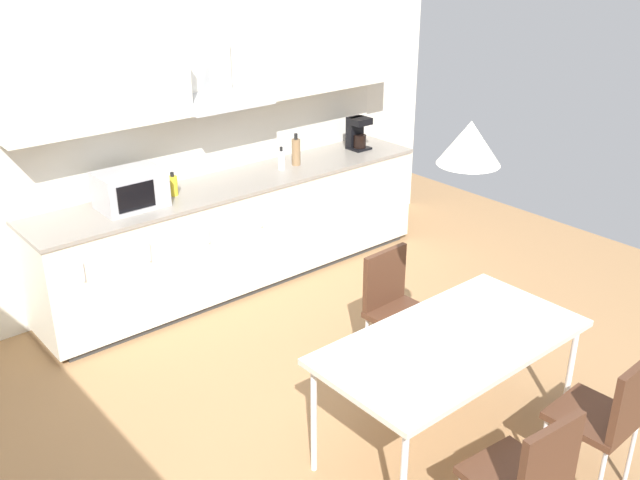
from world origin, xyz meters
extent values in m
cube|color=#9E754C|center=(0.00, 0.00, -0.01)|extent=(7.99, 7.25, 0.02)
cube|color=silver|center=(0.00, 2.47, 1.27)|extent=(6.39, 0.10, 2.53)
cube|color=#333333|center=(0.71, 2.09, 0.03)|extent=(3.37, 0.60, 0.05)
cube|color=silver|center=(0.71, 2.09, 0.47)|extent=(3.51, 0.65, 0.84)
cube|color=gray|center=(0.71, 2.09, 0.90)|extent=(3.53, 0.67, 0.03)
cube|color=silver|center=(-0.80, 1.76, 0.68)|extent=(0.01, 0.01, 0.14)
cube|color=silver|center=(-0.29, 1.76, 0.68)|extent=(0.01, 0.01, 0.14)
cube|color=silver|center=(0.21, 1.76, 0.68)|extent=(0.01, 0.01, 0.14)
cube|color=silver|center=(0.71, 1.76, 0.68)|extent=(0.01, 0.01, 0.14)
cube|color=silver|center=(0.71, 2.40, 1.18)|extent=(3.51, 0.02, 0.52)
cube|color=silver|center=(-0.36, 2.25, 1.82)|extent=(1.38, 0.34, 0.60)
cube|color=silver|center=(1.77, 2.25, 1.82)|extent=(1.38, 0.34, 0.60)
cube|color=#B7BABF|center=(0.71, 2.23, 1.56)|extent=(0.74, 0.40, 0.10)
cube|color=#B7BABF|center=(0.71, 2.34, 1.84)|extent=(0.20, 0.16, 0.55)
cube|color=#ADADB2|center=(-0.24, 2.09, 1.06)|extent=(0.48, 0.34, 0.28)
cube|color=black|center=(-0.28, 1.92, 1.06)|extent=(0.29, 0.01, 0.20)
cube|color=black|center=(2.08, 2.09, 0.93)|extent=(0.18, 0.18, 0.02)
cylinder|color=black|center=(2.08, 2.08, 1.00)|extent=(0.12, 0.12, 0.12)
cube|color=black|center=(2.08, 2.15, 1.07)|extent=(0.16, 0.08, 0.30)
cube|color=black|center=(2.08, 2.08, 1.19)|extent=(0.18, 0.16, 0.06)
cylinder|color=brown|center=(1.34, 2.10, 1.03)|extent=(0.08, 0.08, 0.23)
cylinder|color=black|center=(1.34, 2.10, 1.18)|extent=(0.03, 0.03, 0.05)
cylinder|color=white|center=(1.16, 2.08, 1.00)|extent=(0.06, 0.06, 0.16)
cylinder|color=black|center=(1.16, 2.08, 1.10)|extent=(0.02, 0.02, 0.04)
cylinder|color=yellow|center=(0.13, 2.11, 1.00)|extent=(0.07, 0.07, 0.15)
cylinder|color=black|center=(0.13, 2.11, 1.09)|extent=(0.03, 0.03, 0.03)
cube|color=silver|center=(0.40, -0.50, 0.72)|extent=(1.57, 0.80, 0.04)
cylinder|color=silver|center=(1.12, -0.84, 0.35)|extent=(0.04, 0.04, 0.71)
cylinder|color=silver|center=(-0.33, -0.16, 0.35)|extent=(0.04, 0.04, 0.71)
cylinder|color=silver|center=(1.12, -0.16, 0.35)|extent=(0.04, 0.04, 0.71)
cube|color=#4C2D1E|center=(0.04, -1.20, 0.45)|extent=(0.44, 0.44, 0.04)
cube|color=#4C2D1E|center=(0.03, -1.38, 0.67)|extent=(0.38, 0.07, 0.40)
cylinder|color=silver|center=(0.23, -1.05, 0.21)|extent=(0.02, 0.02, 0.43)
cube|color=#4C2D1E|center=(0.75, 0.20, 0.45)|extent=(0.42, 0.42, 0.04)
cube|color=#4C2D1E|center=(0.74, 0.38, 0.67)|extent=(0.38, 0.05, 0.40)
cylinder|color=silver|center=(0.92, 0.04, 0.21)|extent=(0.02, 0.02, 0.43)
cylinder|color=silver|center=(0.59, 0.03, 0.21)|extent=(0.02, 0.02, 0.43)
cylinder|color=silver|center=(0.91, 0.38, 0.21)|extent=(0.02, 0.02, 0.43)
cylinder|color=silver|center=(0.57, 0.37, 0.21)|extent=(0.02, 0.02, 0.43)
cube|color=#4C2D1E|center=(0.75, -1.20, 0.45)|extent=(0.41, 0.41, 0.04)
cube|color=#4C2D1E|center=(0.76, -1.38, 0.67)|extent=(0.38, 0.05, 0.40)
cylinder|color=silver|center=(0.57, -1.04, 0.21)|extent=(0.02, 0.02, 0.43)
cylinder|color=silver|center=(0.91, -1.02, 0.21)|extent=(0.02, 0.02, 0.43)
cylinder|color=silver|center=(0.92, -1.36, 0.21)|extent=(0.02, 0.02, 0.43)
cone|color=silver|center=(0.40, -0.50, 1.87)|extent=(0.32, 0.32, 0.22)
camera|label=1|loc=(-2.36, -2.63, 2.86)|focal=40.00mm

